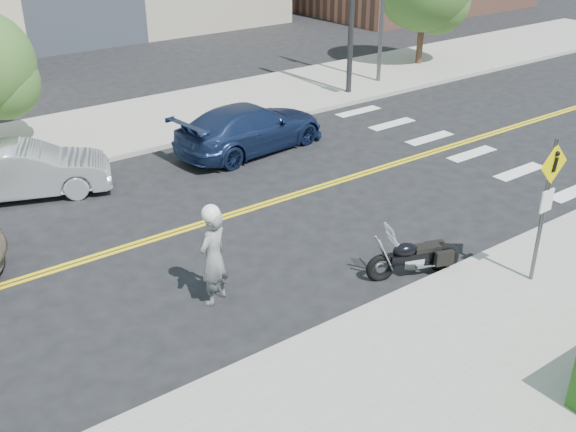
# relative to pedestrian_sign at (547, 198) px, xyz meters

# --- Properties ---
(ground_plane) EXTENTS (120.00, 120.00, 0.00)m
(ground_plane) POSITION_rel_pedestrian_sign_xyz_m (-4.20, 6.31, -1.96)
(ground_plane) COLOR black
(ground_plane) RESTS_ON ground
(sidewalk_near) EXTENTS (60.00, 5.00, 0.15)m
(sidewalk_near) POSITION_rel_pedestrian_sign_xyz_m (-4.20, -1.19, -1.89)
(sidewalk_near) COLOR #9E9B91
(sidewalk_near) RESTS_ON ground_plane
(sidewalk_far) EXTENTS (60.00, 5.00, 0.15)m
(sidewalk_far) POSITION_rel_pedestrian_sign_xyz_m (-4.20, 13.81, -1.89)
(sidewalk_far) COLOR #9E9B91
(sidewalk_far) RESTS_ON ground_plane
(pedestrian_sign) EXTENTS (0.78, 0.08, 3.00)m
(pedestrian_sign) POSITION_rel_pedestrian_sign_xyz_m (0.00, 0.00, 0.00)
(pedestrian_sign) COLOR #4C4C51
(pedestrian_sign) RESTS_ON sidewalk_near
(motorcyclist) EXTENTS (0.84, 0.71, 2.08)m
(motorcyclist) POSITION_rel_pedestrian_sign_xyz_m (-5.42, 3.30, -0.93)
(motorcyclist) COLOR silver
(motorcyclist) RESTS_ON ground
(motorcycle) EXTENTS (2.10, 1.26, 1.22)m
(motorcycle) POSITION_rel_pedestrian_sign_xyz_m (-1.61, 1.71, -1.35)
(motorcycle) COLOR black
(motorcycle) RESTS_ON ground
(parked_car_silver) EXTENTS (4.44, 2.80, 1.38)m
(parked_car_silver) POSITION_rel_pedestrian_sign_xyz_m (-6.80, 10.40, -1.27)
(parked_car_silver) COLOR #BABEC2
(parked_car_silver) RESTS_ON ground
(parked_car_blue) EXTENTS (5.08, 2.54, 1.42)m
(parked_car_blue) POSITION_rel_pedestrian_sign_xyz_m (-0.35, 9.72, -1.25)
(parked_car_blue) COLOR navy
(parked_car_blue) RESTS_ON ground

